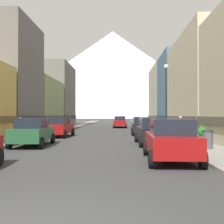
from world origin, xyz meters
The scene contains 21 objects.
sidewalk_left centered at (-6.25, 35.00, 0.07)m, with size 2.50×100.00×0.15m, color gray.
sidewalk_right centered at (6.25, 35.00, 0.07)m, with size 2.50×100.00×0.15m, color gray.
storefront_left_3 centered at (-12.38, 34.81, 3.37)m, with size 10.07×11.59×7.01m.
storefront_left_4 centered at (-11.81, 46.74, 5.44)m, with size 8.93×11.29×11.24m.
storefront_right_2 centered at (11.72, 23.36, 4.71)m, with size 8.74×13.30×9.74m.
storefront_right_3 centered at (11.14, 35.51, 5.12)m, with size 7.58×9.80×10.60m.
storefront_right_4 centered at (11.70, 47.15, 5.18)m, with size 8.70×12.78×10.71m.
car_left_1 centered at (-3.80, 12.89, 0.90)m, with size 2.24×4.48×1.78m.
car_left_2 centered at (-3.80, 20.32, 0.90)m, with size 2.17×4.45×1.78m.
car_right_0 centered at (3.80, 7.37, 0.90)m, with size 2.16×4.44×1.78m.
car_right_1 centered at (3.80, 13.94, 0.90)m, with size 2.17×4.45×1.78m.
car_right_2 centered at (3.80, 23.41, 0.90)m, with size 2.13×4.43×1.78m.
car_driving_0 centered at (1.60, 41.18, 0.90)m, with size 2.06×4.40×1.78m.
car_driving_1 centered at (1.60, 38.73, 0.90)m, with size 2.06×4.40×1.78m.
trash_bin_right centered at (6.35, 10.64, 0.64)m, with size 0.59×0.59×0.98m.
potted_plant_0 centered at (7.00, 13.84, 0.72)m, with size 0.67×0.67×1.04m.
potted_plant_1 centered at (7.00, 18.98, 0.74)m, with size 0.75×0.75×1.02m.
pedestrian_0 centered at (6.25, 16.90, 0.96)m, with size 0.36×0.36×1.74m.
pedestrian_2 centered at (-6.25, 17.49, 0.90)m, with size 0.36×0.36×1.63m.
streetlamp_right centered at (5.35, 17.95, 3.99)m, with size 0.36×0.36×5.86m.
mountain_backdrop centered at (-5.77, 260.00, 40.83)m, with size 217.94×217.94×81.65m, color silver.
Camera 1 is at (1.71, -4.44, 1.94)m, focal length 44.83 mm.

